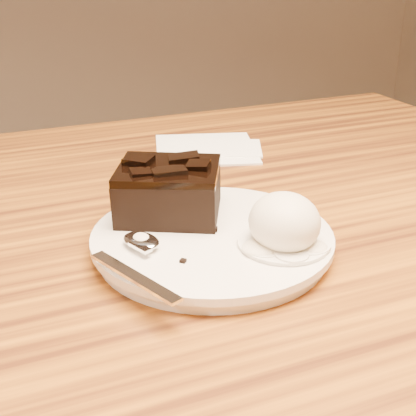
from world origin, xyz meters
name	(u,v)px	position (x,y,z in m)	size (l,w,h in m)	color
plate	(212,242)	(0.06, -0.07, 0.76)	(0.23, 0.23, 0.02)	white
brownie	(169,194)	(0.04, -0.01, 0.79)	(0.10, 0.08, 0.04)	black
ice_cream_scoop	(284,222)	(0.11, -0.11, 0.79)	(0.06, 0.07, 0.05)	#F1E2CE
melt_puddle	(283,243)	(0.11, -0.11, 0.77)	(0.08, 0.08, 0.00)	white
spoon	(141,242)	(-0.01, -0.07, 0.77)	(0.03, 0.16, 0.01)	silver
napkin	(206,148)	(0.17, 0.21, 0.75)	(0.14, 0.14, 0.01)	white
crumb_a	(215,229)	(0.06, -0.06, 0.77)	(0.01, 0.01, 0.00)	black
crumb_b	(183,261)	(0.02, -0.11, 0.77)	(0.01, 0.01, 0.00)	black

